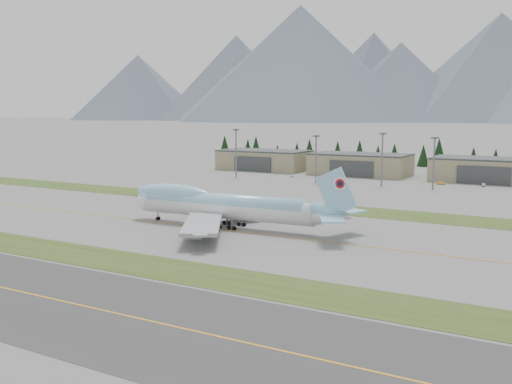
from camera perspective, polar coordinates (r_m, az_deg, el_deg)
The scene contains 15 objects.
ground at distance 151.06m, azimuth -3.00°, elevation -3.83°, with size 7000.00×7000.00×0.00m, color slate.
grass_strip_near at distance 121.53m, azimuth -12.69°, elevation -6.90°, with size 400.00×14.00×0.08m, color #354619.
grass_strip_far at distance 189.96m, azimuth 4.28°, elevation -1.43°, with size 400.00×18.00×0.08m, color #354619.
asphalt_taxiway at distance 105.70m, azimuth -21.54°, elevation -9.50°, with size 400.00×32.00×0.04m, color #353535.
taxiway_line_main at distance 151.06m, azimuth -3.00°, elevation -3.83°, with size 400.00×0.40×0.02m, color orange.
taxiway_line_near at distance 105.70m, azimuth -21.54°, elevation -9.50°, with size 400.00×0.40×0.02m, color orange.
boeing_747_freighter at distance 154.47m, azimuth -3.21°, elevation -1.36°, with size 67.19×58.20×17.77m.
hangar_left at distance 313.75m, azimuth 0.83°, elevation 3.24°, with size 48.00×26.60×10.80m.
hangar_center at distance 291.62m, azimuth 10.38°, elevation 2.76°, with size 48.00×26.60×10.80m.
hangar_right at distance 278.08m, azimuth 22.16°, elevation 2.07°, with size 48.00×26.60×10.80m.
floodlight_masts at distance 245.33m, azimuth 12.28°, elevation 4.19°, with size 149.03×8.00×23.66m.
service_vehicle_a at distance 278.55m, azimuth 3.62°, elevation 1.53°, with size 1.34×3.31×1.13m, color silver.
service_vehicle_b at distance 260.18m, azimuth 17.99°, elevation 0.71°, with size 1.43×4.07×1.34m, color gold.
service_vehicle_c at distance 259.99m, azimuth 21.79°, elevation 0.53°, with size 1.74×4.28×1.24m, color #B3B4B8.
conifer_belt at distance 347.27m, azimuth 15.04°, elevation 3.70°, with size 276.75×14.84×16.89m.
Camera 1 is at (79.28, -124.92, 30.48)m, focal length 40.00 mm.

